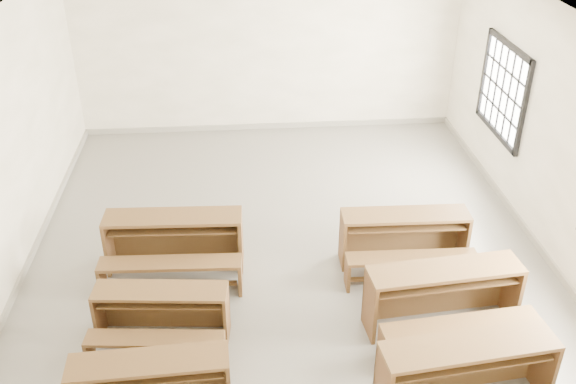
{
  "coord_description": "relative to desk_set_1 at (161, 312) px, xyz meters",
  "views": [
    {
      "loc": [
        -0.61,
        -7.16,
        5.14
      ],
      "look_at": [
        0.0,
        0.0,
        1.0
      ],
      "focal_mm": 40.0,
      "sensor_mm": 36.0,
      "label": 1
    }
  ],
  "objects": [
    {
      "name": "room",
      "position": [
        1.64,
        1.51,
        1.75
      ],
      "size": [
        8.5,
        8.5,
        3.2
      ],
      "color": "slate",
      "rests_on": "ground"
    },
    {
      "name": "desk_set_1",
      "position": [
        0.0,
        0.0,
        0.0
      ],
      "size": [
        1.56,
        0.92,
        0.67
      ],
      "rotation": [
        0.0,
        0.0,
        -0.1
      ],
      "color": "brown",
      "rests_on": "ground"
    },
    {
      "name": "desk_set_2",
      "position": [
        0.06,
        1.33,
        0.07
      ],
      "size": [
        1.8,
        0.99,
        0.79
      ],
      "rotation": [
        0.0,
        0.0,
        -0.04
      ],
      "color": "brown",
      "rests_on": "ground"
    },
    {
      "name": "desk_set_3",
      "position": [
        3.1,
        -1.26,
        0.07
      ],
      "size": [
        1.84,
        1.09,
        0.79
      ],
      "rotation": [
        0.0,
        0.0,
        0.11
      ],
      "color": "brown",
      "rests_on": "ground"
    },
    {
      "name": "desk_set_4",
      "position": [
        3.22,
        -0.06,
        0.07
      ],
      "size": [
        1.85,
        1.08,
        0.8
      ],
      "rotation": [
        0.0,
        0.0,
        0.09
      ],
      "color": "brown",
      "rests_on": "ground"
    },
    {
      "name": "desk_set_5",
      "position": [
        3.07,
        1.21,
        0.05
      ],
      "size": [
        1.69,
        0.91,
        0.75
      ],
      "rotation": [
        0.0,
        0.0,
        -0.03
      ],
      "color": "brown",
      "rests_on": "ground"
    }
  ]
}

